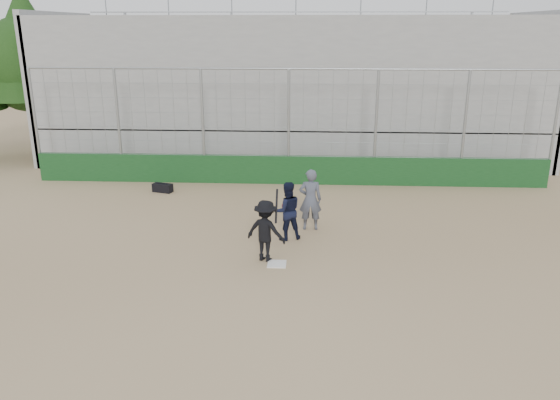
# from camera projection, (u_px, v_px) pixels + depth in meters

# --- Properties ---
(ground) EXTENTS (90.00, 90.00, 0.00)m
(ground) POSITION_uv_depth(u_px,v_px,m) (277.00, 264.00, 12.85)
(ground) COLOR olive
(ground) RESTS_ON ground
(home_plate) EXTENTS (0.44, 0.44, 0.02)m
(home_plate) POSITION_uv_depth(u_px,v_px,m) (277.00, 264.00, 12.85)
(home_plate) COLOR white
(home_plate) RESTS_ON ground
(backstop) EXTENTS (18.10, 0.25, 4.04)m
(backstop) POSITION_uv_depth(u_px,v_px,m) (289.00, 157.00, 19.22)
(backstop) COLOR #133C18
(backstop) RESTS_ON ground
(bleachers) EXTENTS (20.25, 6.70, 6.98)m
(bleachers) POSITION_uv_depth(u_px,v_px,m) (293.00, 86.00, 23.34)
(bleachers) COLOR gray
(bleachers) RESTS_ON ground
(tree_left) EXTENTS (4.48, 4.48, 7.00)m
(tree_left) POSITION_uv_depth(u_px,v_px,m) (27.00, 51.00, 22.55)
(tree_left) COLOR #382714
(tree_left) RESTS_ON ground
(batter_at_plate) EXTENTS (1.10, 0.86, 1.68)m
(batter_at_plate) POSITION_uv_depth(u_px,v_px,m) (266.00, 231.00, 12.88)
(batter_at_plate) COLOR black
(batter_at_plate) RESTS_ON ground
(catcher_crouched) EXTENTS (0.93, 0.83, 1.07)m
(catcher_crouched) POSITION_uv_depth(u_px,v_px,m) (287.00, 220.00, 14.19)
(catcher_crouched) COLOR black
(catcher_crouched) RESTS_ON ground
(umpire) EXTENTS (0.63, 0.43, 1.54)m
(umpire) POSITION_uv_depth(u_px,v_px,m) (310.00, 203.00, 14.87)
(umpire) COLOR #494E5D
(umpire) RESTS_ON ground
(equipment_bag) EXTENTS (0.72, 0.46, 0.33)m
(equipment_bag) POSITION_uv_depth(u_px,v_px,m) (163.00, 188.00, 18.45)
(equipment_bag) COLOR black
(equipment_bag) RESTS_ON ground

